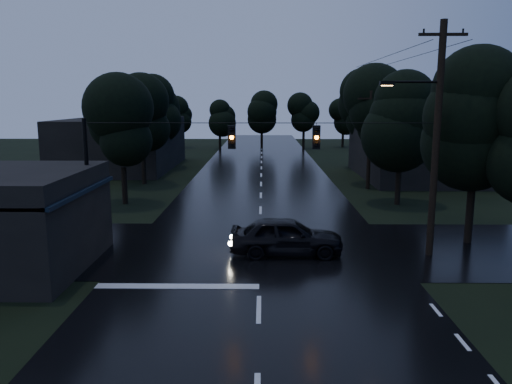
{
  "coord_description": "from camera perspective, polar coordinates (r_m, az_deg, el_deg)",
  "views": [
    {
      "loc": [
        0.11,
        -10.31,
        6.71
      ],
      "look_at": [
        -0.19,
        13.04,
        2.45
      ],
      "focal_mm": 35.0,
      "sensor_mm": 36.0,
      "label": 1
    }
  ],
  "objects": [
    {
      "name": "building_far_right",
      "position": [
        46.66,
        18.11,
        4.28
      ],
      "size": [
        10.0,
        14.0,
        4.4
      ],
      "primitive_type": "cube",
      "color": "black",
      "rests_on": "ground"
    },
    {
      "name": "car",
      "position": [
        22.12,
        3.5,
        -5.04
      ],
      "size": [
        4.97,
        2.0,
        1.69
      ],
      "primitive_type": "imported",
      "rotation": [
        0.0,
        0.0,
        1.57
      ],
      "color": "black",
      "rests_on": "ground"
    },
    {
      "name": "anchor_pole_left",
      "position": [
        22.93,
        -18.65,
        0.49
      ],
      "size": [
        0.18,
        0.18,
        6.0
      ],
      "primitive_type": "cylinder",
      "color": "black",
      "rests_on": "ground"
    },
    {
      "name": "tree_left_c",
      "position": [
        51.36,
        -10.98,
        9.36
      ],
      "size": [
        4.48,
        4.48,
        9.44
      ],
      "color": "black",
      "rests_on": "ground"
    },
    {
      "name": "utility_pole_far",
      "position": [
        39.28,
        12.85,
        5.95
      ],
      "size": [
        2.0,
        0.3,
        7.5
      ],
      "color": "black",
      "rests_on": "ground"
    },
    {
      "name": "utility_pole_main",
      "position": [
        22.57,
        19.72,
        6.06
      ],
      "size": [
        3.5,
        0.3,
        10.0
      ],
      "color": "black",
      "rests_on": "ground"
    },
    {
      "name": "tree_corner_near",
      "position": [
        25.33,
        23.96,
        7.84
      ],
      "size": [
        4.48,
        4.48,
        9.44
      ],
      "color": "black",
      "rests_on": "ground"
    },
    {
      "name": "main_road",
      "position": [
        40.87,
        0.58,
        0.89
      ],
      "size": [
        12.0,
        120.0,
        0.02
      ],
      "primitive_type": "cube",
      "color": "black",
      "rests_on": "ground"
    },
    {
      "name": "span_signals",
      "position": [
        21.36,
        1.95,
        6.4
      ],
      "size": [
        15.0,
        0.37,
        1.12
      ],
      "color": "black",
      "rests_on": "ground"
    },
    {
      "name": "tree_right_b",
      "position": [
        41.42,
        14.17,
        9.04
      ],
      "size": [
        4.48,
        4.48,
        9.44
      ],
      "color": "black",
      "rests_on": "ground"
    },
    {
      "name": "cross_street",
      "position": [
        23.3,
        0.45,
        -6.39
      ],
      "size": [
        60.0,
        9.0,
        0.02
      ],
      "primitive_type": "cube",
      "color": "black",
      "rests_on": "ground"
    },
    {
      "name": "tree_right_c",
      "position": [
        51.32,
        12.26,
        9.73
      ],
      "size": [
        4.76,
        4.76,
        10.03
      ],
      "color": "black",
      "rests_on": "ground"
    },
    {
      "name": "building_far_left",
      "position": [
        52.42,
        -14.94,
        5.39
      ],
      "size": [
        10.0,
        16.0,
        5.0
      ],
      "primitive_type": "cube",
      "color": "black",
      "rests_on": "ground"
    },
    {
      "name": "tree_right_a",
      "position": [
        33.53,
        16.29,
        8.07
      ],
      "size": [
        4.2,
        4.2,
        8.85
      ],
      "color": "black",
      "rests_on": "ground"
    },
    {
      "name": "tree_left_b",
      "position": [
        41.48,
        -12.94,
        8.58
      ],
      "size": [
        4.2,
        4.2,
        8.85
      ],
      "color": "black",
      "rests_on": "ground"
    },
    {
      "name": "tree_left_a",
      "position": [
        33.6,
        -15.12,
        7.49
      ],
      "size": [
        3.92,
        3.92,
        8.26
      ],
      "color": "black",
      "rests_on": "ground"
    }
  ]
}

